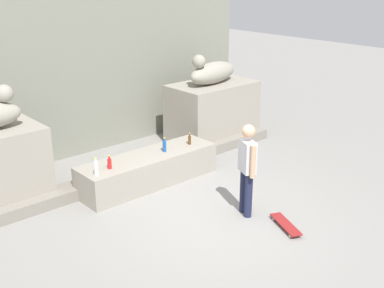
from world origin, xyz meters
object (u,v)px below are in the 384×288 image
object	(u,v)px
statue_reclining_right	(212,72)
skateboard	(286,224)
bottle_clear	(96,168)
bottle_red	(110,163)
skater	(247,166)
bottle_blue	(164,146)
bottle_brown	(190,140)

from	to	relation	value
statue_reclining_right	skateboard	xyz separation A→B (m)	(-2.18, -4.12, -1.67)
bottle_clear	bottle_red	world-z (taller)	bottle_clear
skater	skateboard	bearing A→B (deg)	33.75
skateboard	bottle_red	distance (m)	3.38
statue_reclining_right	bottle_blue	distance (m)	2.90
skater	bottle_blue	size ratio (longest dim) A/B	5.57
skateboard	bottle_blue	size ratio (longest dim) A/B	2.71
skater	bottle_brown	distance (m)	2.20
bottle_blue	bottle_red	bearing A→B (deg)	-179.06
skater	bottle_blue	xyz separation A→B (m)	(-0.13, 2.14, -0.18)
statue_reclining_right	skater	world-z (taller)	statue_reclining_right
statue_reclining_right	bottle_clear	size ratio (longest dim) A/B	5.06
statue_reclining_right	bottle_clear	distance (m)	4.42
bottle_blue	bottle_brown	xyz separation A→B (m)	(0.67, -0.01, -0.02)
statue_reclining_right	bottle_red	bearing A→B (deg)	8.69
skateboard	bottle_brown	xyz separation A→B (m)	(0.40, 2.92, 0.65)
bottle_red	bottle_brown	bearing A→B (deg)	0.23
skater	bottle_blue	bearing A→B (deg)	-152.72
bottle_blue	skateboard	bearing A→B (deg)	-84.80
bottle_clear	bottle_red	xyz separation A→B (m)	(0.34, 0.10, -0.03)
statue_reclining_right	bottle_red	xyz separation A→B (m)	(-3.77, -1.21, -1.02)
skateboard	bottle_brown	bearing A→B (deg)	-163.87
bottle_brown	bottle_blue	bearing A→B (deg)	178.80
skater	bottle_blue	world-z (taller)	skater
bottle_clear	bottle_brown	size ratio (longest dim) A/B	1.28
bottle_clear	skater	bearing A→B (deg)	-48.45
statue_reclining_right	skateboard	world-z (taller)	statue_reclining_right
bottle_blue	statue_reclining_right	bearing A→B (deg)	25.83
bottle_red	statue_reclining_right	bearing A→B (deg)	17.75
statue_reclining_right	bottle_clear	world-z (taller)	statue_reclining_right
bottle_blue	bottle_brown	distance (m)	0.67
bottle_clear	bottle_blue	world-z (taller)	bottle_clear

